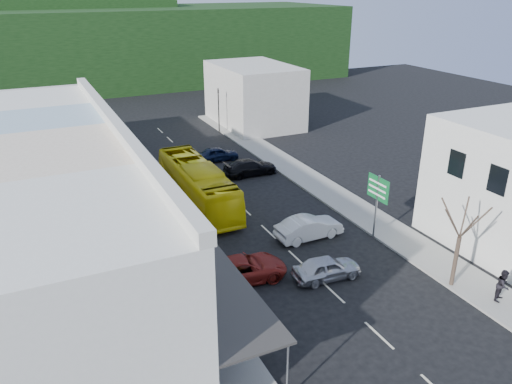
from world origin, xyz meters
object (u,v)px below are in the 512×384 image
pedestrian_left (177,247)px  traffic_signal (219,111)px  car_silver (327,268)px  street_tree (460,237)px  direction_sign (376,207)px  car_white (309,228)px  car_red (242,269)px  pedestrian_right (503,286)px  bus (197,186)px

pedestrian_left → traffic_signal: bearing=-36.1°
car_silver → street_tree: street_tree is taller
direction_sign → car_white: bearing=153.9°
direction_sign → car_red: bearing=-175.6°
street_tree → traffic_signal: 34.43m
car_silver → traffic_signal: 31.22m
car_silver → street_tree: 7.36m
car_red → pedestrian_right: size_ratio=2.71×
car_silver → traffic_signal: traffic_signal is taller
car_red → pedestrian_right: (11.56, -7.85, 0.30)m
car_silver → pedestrian_right: size_ratio=2.59×
car_red → traffic_signal: (9.81, 28.78, 1.84)m
car_silver → street_tree: bearing=-118.1°
car_silver → pedestrian_left: bearing=56.7°
car_silver → street_tree: (5.87, -3.72, 2.42)m
pedestrian_left → street_tree: bearing=-134.9°
pedestrian_left → pedestrian_right: same height
pedestrian_right → traffic_signal: bearing=70.3°
pedestrian_left → direction_sign: (12.73, -2.65, 1.23)m
car_white → street_tree: size_ratio=0.70×
pedestrian_left → pedestrian_right: 18.34m
car_silver → pedestrian_right: bearing=-125.5°
street_tree → pedestrian_right: bearing=-60.4°
pedestrian_left → direction_sign: 13.07m
direction_sign → traffic_signal: (-0.16, 27.83, 0.31)m
bus → pedestrian_left: 8.49m
pedestrian_right → pedestrian_left: bearing=118.9°
car_silver → pedestrian_left: pedestrian_left is taller
street_tree → traffic_signal: size_ratio=1.23×
car_silver → car_white: 4.97m
bus → car_white: size_ratio=2.64×
car_silver → direction_sign: (5.54, 2.87, 1.53)m
bus → car_silver: 13.45m
bus → street_tree: street_tree is taller
pedestrian_left → pedestrian_right: (14.33, -11.45, 0.00)m
direction_sign → street_tree: bearing=-88.1°
pedestrian_left → direction_sign: direction_sign is taller
bus → car_white: bus is taller
bus → car_red: (-1.17, -11.11, -0.85)m
pedestrian_right → direction_sign: 9.02m
pedestrian_left → street_tree: 16.15m
bus → direction_sign: direction_sign is taller
car_red → street_tree: street_tree is taller
bus → direction_sign: size_ratio=2.60×
car_silver → direction_sign: 6.42m
car_silver → pedestrian_left: size_ratio=2.59×
pedestrian_left → street_tree: size_ratio=0.27×
bus → car_red: bearing=-96.2°
direction_sign → car_silver: bearing=-153.6°
car_white → pedestrian_left: size_ratio=2.59×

